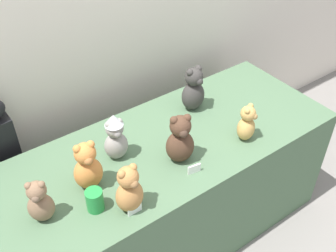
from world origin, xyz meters
name	(u,v)px	position (x,y,z in m)	size (l,w,h in m)	color
wall_back	(101,10)	(0.00, 0.89, 1.30)	(7.00, 0.08, 2.60)	silver
display_table	(168,191)	(0.00, 0.25, 0.38)	(1.94, 0.77, 0.77)	#4C6B4C
instrument_case	(1,179)	(-0.80, 0.77, 0.54)	(0.28, 0.13, 1.07)	black
teddy_bear_ginger	(87,167)	(-0.48, 0.22, 0.89)	(0.15, 0.13, 0.27)	#D17F3D
teddy_bear_cocoa	(180,140)	(-0.02, 0.11, 0.90)	(0.18, 0.17, 0.28)	#4C3323
teddy_bear_ash	(115,137)	(-0.28, 0.32, 0.90)	(0.14, 0.12, 0.27)	gray
teddy_bear_mocha	(40,202)	(-0.74, 0.17, 0.87)	(0.15, 0.14, 0.23)	#7F6047
teddy_bear_caramel	(129,190)	(-0.40, -0.01, 0.89)	(0.14, 0.12, 0.26)	#B27A42
teddy_bear_charcoal	(193,90)	(0.31, 0.42, 0.90)	(0.15, 0.13, 0.28)	#383533
teddy_bear_honey	(247,124)	(0.37, 0.04, 0.87)	(0.14, 0.13, 0.22)	tan
party_cup_green	(95,200)	(-0.53, 0.08, 0.82)	(0.08, 0.08, 0.11)	#238C3D
name_card_front_left	(194,169)	(-0.02, -0.01, 0.79)	(0.07, 0.01, 0.05)	white
name_card_front_middle	(135,209)	(-0.40, -0.05, 0.79)	(0.07, 0.01, 0.05)	white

